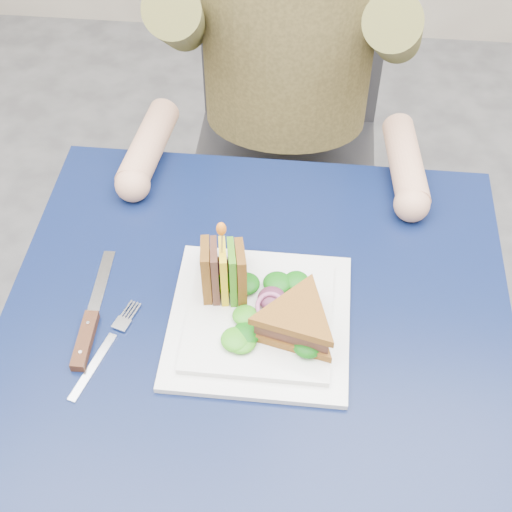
# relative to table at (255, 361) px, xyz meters

# --- Properties ---
(table) EXTENTS (0.75, 0.75, 0.73)m
(table) POSITION_rel_table_xyz_m (0.00, 0.00, 0.00)
(table) COLOR black
(table) RESTS_ON ground
(chair) EXTENTS (0.42, 0.40, 0.93)m
(chair) POSITION_rel_table_xyz_m (0.00, 0.75, -0.11)
(chair) COLOR #47474C
(chair) RESTS_ON ground
(plate) EXTENTS (0.26, 0.26, 0.02)m
(plate) POSITION_rel_table_xyz_m (0.01, 0.02, 0.09)
(plate) COLOR white
(plate) RESTS_ON table
(sandwich_flat) EXTENTS (0.17, 0.17, 0.05)m
(sandwich_flat) POSITION_rel_table_xyz_m (0.06, -0.01, 0.12)
(sandwich_flat) COLOR brown
(sandwich_flat) RESTS_ON plate
(sandwich_upright) EXTENTS (0.09, 0.14, 0.14)m
(sandwich_upright) POSITION_rel_table_xyz_m (-0.05, 0.06, 0.13)
(sandwich_upright) COLOR brown
(sandwich_upright) RESTS_ON plate
(fork) EXTENTS (0.07, 0.18, 0.01)m
(fork) POSITION_rel_table_xyz_m (-0.21, -0.06, 0.08)
(fork) COLOR silver
(fork) RESTS_ON table
(knife) EXTENTS (0.03, 0.22, 0.02)m
(knife) POSITION_rel_table_xyz_m (-0.24, -0.03, 0.09)
(knife) COLOR silver
(knife) RESTS_ON table
(toothpick) EXTENTS (0.01, 0.01, 0.06)m
(toothpick) POSITION_rel_table_xyz_m (-0.05, 0.06, 0.20)
(toothpick) COLOR tan
(toothpick) RESTS_ON sandwich_upright
(toothpick_frill) EXTENTS (0.01, 0.01, 0.02)m
(toothpick_frill) POSITION_rel_table_xyz_m (-0.05, 0.06, 0.23)
(toothpick_frill) COLOR orange
(toothpick_frill) RESTS_ON sandwich_upright
(lettuce_spill) EXTENTS (0.15, 0.13, 0.02)m
(lettuce_spill) POSITION_rel_table_xyz_m (0.01, 0.03, 0.11)
(lettuce_spill) COLOR #337A14
(lettuce_spill) RESTS_ON plate
(onion_ring) EXTENTS (0.04, 0.04, 0.02)m
(onion_ring) POSITION_rel_table_xyz_m (0.02, 0.02, 0.11)
(onion_ring) COLOR #9E4C7A
(onion_ring) RESTS_ON plate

